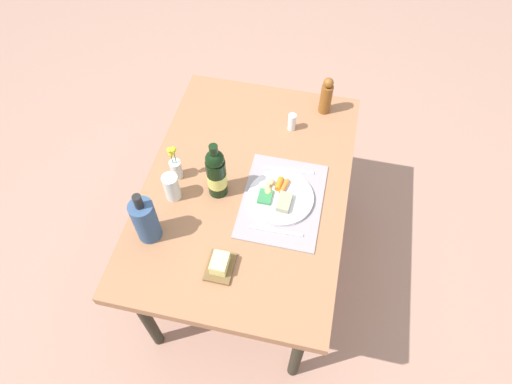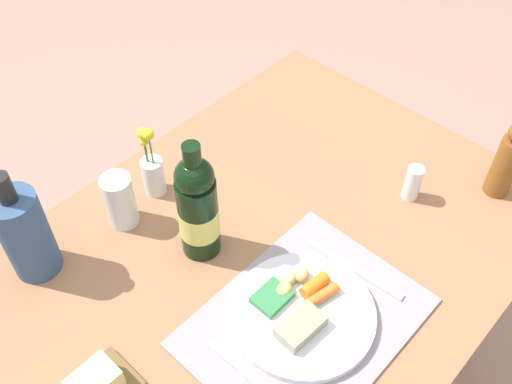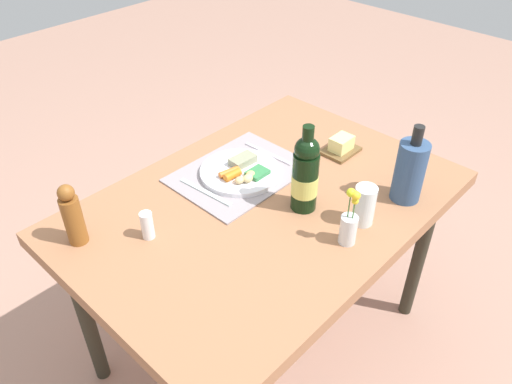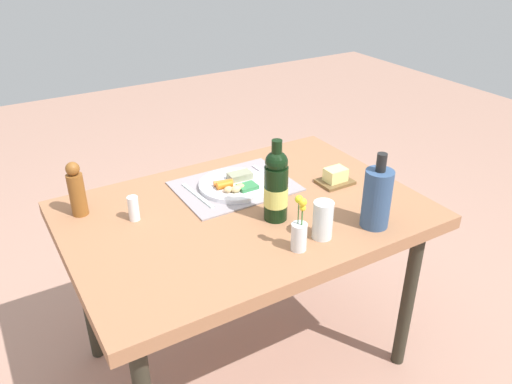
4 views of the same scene
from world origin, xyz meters
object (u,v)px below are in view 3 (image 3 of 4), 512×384
dinner_plate (241,171)px  salt_shaker (147,225)px  water_tumbler (364,207)px  butter_dish (341,146)px  knife (205,192)px  fork (268,153)px  wine_bottle (305,174)px  flower_vase (349,225)px  cooler_bottle (410,171)px  pepper_mill (72,216)px  dining_table (265,217)px

dinner_plate → salt_shaker: size_ratio=3.13×
water_tumbler → salt_shaker: 0.63m
water_tumbler → butter_dish: bearing=-134.9°
knife → salt_shaker: bearing=3.0°
fork → water_tumbler: size_ratio=1.67×
wine_bottle → flower_vase: bearing=78.6°
fork → knife: same height
fork → knife: size_ratio=0.98×
fork → knife: bearing=-0.9°
dinner_plate → cooler_bottle: 0.54m
salt_shaker → pepper_mill: (0.15, -0.13, 0.05)m
salt_shaker → cooler_bottle: size_ratio=0.33×
dinner_plate → butter_dish: size_ratio=2.09×
flower_vase → pepper_mill: (0.52, -0.56, 0.03)m
fork → dinner_plate: bearing=4.2°
water_tumbler → dining_table: bearing=-66.4°
fork → dining_table: bearing=38.1°
flower_vase → wine_bottle: bearing=-101.4°
water_tumbler → fork: bearing=-99.8°
cooler_bottle → pepper_mill: size_ratio=1.32×
dining_table → salt_shaker: size_ratio=14.18×
dining_table → butter_dish: 0.41m
butter_dish → wine_bottle: wine_bottle is taller
dining_table → fork: fork is taller
dining_table → salt_shaker: salt_shaker is taller
cooler_bottle → dining_table: bearing=-44.8°
cooler_bottle → flower_vase: bearing=-2.6°
butter_dish → fork: bearing=-41.9°
wine_bottle → knife: bearing=-58.5°
butter_dish → dinner_plate: bearing=-24.4°
dinner_plate → flower_vase: bearing=86.9°
fork → water_tumbler: bearing=78.5°
water_tumbler → pepper_mill: pepper_mill is taller
butter_dish → salt_shaker: size_ratio=1.50×
dining_table → knife: (0.11, -0.16, 0.08)m
water_tumbler → flower_vase: (0.10, 0.02, 0.01)m
cooler_bottle → butter_dish: bearing=-104.7°
fork → knife: 0.31m
dinner_plate → fork: size_ratio=1.28×
wine_bottle → pepper_mill: size_ratio=1.46×
fork → wine_bottle: wine_bottle is taller
wine_bottle → cooler_bottle: wine_bottle is taller
flower_vase → fork: bearing=-111.1°
dinner_plate → wine_bottle: wine_bottle is taller
flower_vase → cooler_bottle: cooler_bottle is taller
cooler_bottle → wine_bottle: bearing=-38.7°
dinner_plate → butter_dish: butter_dish is taller
wine_bottle → cooler_bottle: size_ratio=1.10×
fork → butter_dish: butter_dish is taller
fork → butter_dish: bearing=136.3°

